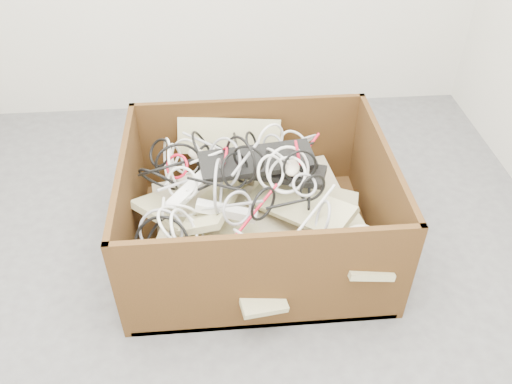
{
  "coord_description": "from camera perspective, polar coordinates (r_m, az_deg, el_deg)",
  "views": [
    {
      "loc": [
        -0.04,
        -1.46,
        1.75
      ],
      "look_at": [
        0.1,
        0.25,
        0.3
      ],
      "focal_mm": 36.87,
      "sensor_mm": 36.0,
      "label": 1
    }
  ],
  "objects": [
    {
      "name": "keyboard_pile",
      "position": [
        2.26,
        0.1,
        -0.66
      ],
      "size": [
        1.04,
        0.99,
        0.36
      ],
      "color": "#C6C08C",
      "rests_on": "cardboard_box"
    },
    {
      "name": "power_strip_right",
      "position": [
        2.11,
        -3.23,
        -2.06
      ],
      "size": [
        0.25,
        0.1,
        0.08
      ],
      "primitive_type": "cube",
      "rotation": [
        -0.1,
        0.17,
        -0.19
      ],
      "color": "white",
      "rests_on": "keyboard_pile"
    },
    {
      "name": "cardboard_box",
      "position": [
        2.34,
        -0.32,
        -3.41
      ],
      "size": [
        1.1,
        0.92,
        0.51
      ],
      "color": "#35250D",
      "rests_on": "ground"
    },
    {
      "name": "vga_plug",
      "position": [
        2.21,
        5.85,
        1.18
      ],
      "size": [
        0.06,
        0.06,
        0.03
      ],
      "primitive_type": "cube",
      "rotation": [
        0.09,
        0.14,
        -0.55
      ],
      "color": "#0F0CB5",
      "rests_on": "keyboard_pile"
    },
    {
      "name": "cable_tangle",
      "position": [
        2.17,
        -3.78,
        1.51
      ],
      "size": [
        0.88,
        0.81,
        0.37
      ],
      "color": "black",
      "rests_on": "keyboard_pile"
    },
    {
      "name": "ground",
      "position": [
        2.28,
        -1.98,
        -10.06
      ],
      "size": [
        3.0,
        3.0,
        0.0
      ],
      "primitive_type": "plane",
      "color": "#4A4A4C",
      "rests_on": "ground"
    },
    {
      "name": "power_strip_left",
      "position": [
        2.17,
        -6.76,
        0.65
      ],
      "size": [
        0.24,
        0.23,
        0.12
      ],
      "primitive_type": "cube",
      "rotation": [
        0.14,
        -0.26,
        0.74
      ],
      "color": "white",
      "rests_on": "keyboard_pile"
    },
    {
      "name": "mice_scatter",
      "position": [
        2.14,
        0.9,
        -0.36
      ],
      "size": [
        0.75,
        0.6,
        0.19
      ],
      "color": "#BDB298",
      "rests_on": "keyboard_pile"
    }
  ]
}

